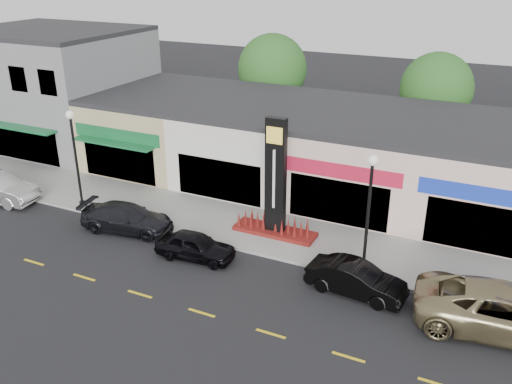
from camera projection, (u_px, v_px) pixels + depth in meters
ground at (179, 261)px, 25.11m from camera, size 120.00×120.00×0.00m
sidewalk at (224, 222)px, 28.68m from camera, size 52.00×4.30×0.15m
curb at (202, 240)px, 26.82m from camera, size 52.00×0.20×0.15m
building_grey_2story at (56, 87)px, 40.07m from camera, size 12.00×10.95×8.30m
shop_beige at (164, 125)px, 37.00m from camera, size 7.00×10.85×4.80m
shop_cream at (256, 139)px, 34.24m from camera, size 7.00×10.01×4.80m
shop_pink_w at (365, 155)px, 31.47m from camera, size 7.00×10.01×4.80m
shop_pink_e at (494, 174)px, 28.71m from camera, size 7.00×10.01×4.80m
tree_rear_west at (272, 69)px, 40.75m from camera, size 5.20×5.20×7.83m
tree_rear_mid at (436, 89)px, 36.14m from camera, size 4.80×4.80×7.29m
lamp_west_near at (75, 150)px, 28.95m from camera, size 0.44×0.44×5.47m
lamp_east_near at (369, 204)px, 22.63m from camera, size 0.44×0.44×5.47m
pylon_sign at (275, 194)px, 26.49m from camera, size 4.20×1.30×6.00m
car_dark_sedan at (127, 218)px, 27.65m from camera, size 2.68×5.07×1.40m
car_black_sedan at (195, 246)px, 25.11m from camera, size 1.84×3.90×1.29m
car_black_conv at (356, 279)px, 22.42m from camera, size 1.84×4.27×1.37m
car_gold_suv at (505, 310)px, 20.09m from camera, size 3.76×6.84×1.82m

